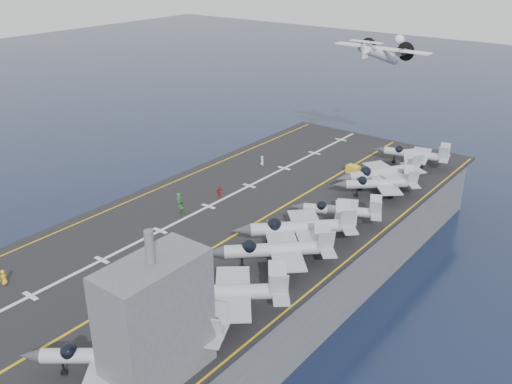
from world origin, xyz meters
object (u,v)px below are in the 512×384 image
Objects in this scene: tow_cart_a at (150,281)px; transport_plane at (381,54)px; fighter_jet_0 at (101,354)px; island_superstructure at (155,307)px.

transport_plane is at bearing 96.10° from tow_cart_a.
transport_plane reaches higher than fighter_jet_0.
island_superstructure is 0.69× the size of transport_plane.
tow_cart_a is at bearing -83.90° from transport_plane.
fighter_jet_0 reaches higher than tow_cart_a.
fighter_jet_0 is (-4.20, -3.11, -5.21)m from island_superstructure.
fighter_jet_0 is at bearing -143.51° from island_superstructure.
transport_plane is (-7.75, 72.53, 14.85)m from tow_cart_a.
transport_plane reaches higher than island_superstructure.
island_superstructure reaches higher than fighter_jet_0.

